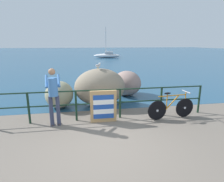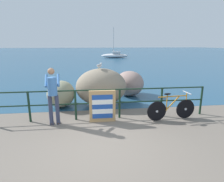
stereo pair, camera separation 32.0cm
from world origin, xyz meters
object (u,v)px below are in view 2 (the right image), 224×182
(bicycle, at_px, (172,108))
(seagull, at_px, (99,65))
(breakwater_boulder_main, at_px, (101,87))
(breakwater_boulder_right, at_px, (129,83))
(person_at_railing, at_px, (53,94))
(breakwater_boulder_left, at_px, (61,94))
(sailboat, at_px, (115,55))
(folded_deckchair_stack, at_px, (102,106))

(bicycle, height_order, seagull, seagull)
(breakwater_boulder_main, height_order, breakwater_boulder_right, breakwater_boulder_main)
(person_at_railing, distance_m, breakwater_boulder_right, 4.33)
(breakwater_boulder_left, height_order, sailboat, sailboat)
(breakwater_boulder_right, bearing_deg, breakwater_boulder_main, -138.48)
(bicycle, xyz_separation_m, breakwater_boulder_right, (-0.76, 3.14, 0.20))
(sailboat, bearing_deg, bicycle, 94.49)
(person_at_railing, bearing_deg, sailboat, -19.12)
(breakwater_boulder_main, bearing_deg, breakwater_boulder_left, -178.70)
(bicycle, distance_m, seagull, 3.15)
(bicycle, bearing_deg, breakwater_boulder_main, 134.01)
(bicycle, relative_size, seagull, 5.61)
(folded_deckchair_stack, height_order, seagull, seagull)
(breakwater_boulder_left, xyz_separation_m, sailboat, (5.44, 24.50, -0.10))
(breakwater_boulder_main, distance_m, breakwater_boulder_left, 1.63)
(bicycle, distance_m, person_at_railing, 3.84)
(breakwater_boulder_right, distance_m, seagull, 2.28)
(breakwater_boulder_main, height_order, breakwater_boulder_left, breakwater_boulder_main)
(breakwater_boulder_right, relative_size, sailboat, 0.30)
(breakwater_boulder_left, xyz_separation_m, breakwater_boulder_right, (3.05, 1.31, 0.07))
(bicycle, xyz_separation_m, breakwater_boulder_left, (-3.82, 1.83, 0.13))
(person_at_railing, distance_m, sailboat, 26.82)
(seagull, bearing_deg, breakwater_boulder_right, -7.70)
(folded_deckchair_stack, xyz_separation_m, seagull, (0.01, 1.69, 1.12))
(seagull, relative_size, sailboat, 0.06)
(breakwater_boulder_main, xyz_separation_m, breakwater_boulder_right, (1.44, 1.27, -0.16))
(bicycle, height_order, sailboat, sailboat)
(folded_deckchair_stack, height_order, breakwater_boulder_left, same)
(folded_deckchair_stack, relative_size, sailboat, 0.21)
(person_at_railing, bearing_deg, seagull, -49.00)
(seagull, bearing_deg, person_at_railing, 178.76)
(breakwater_boulder_main, bearing_deg, folded_deckchair_stack, -92.63)
(sailboat, bearing_deg, seagull, 88.99)
(breakwater_boulder_main, xyz_separation_m, seagull, (-0.07, -0.09, 0.89))
(folded_deckchair_stack, xyz_separation_m, breakwater_boulder_right, (1.52, 3.05, 0.07))
(breakwater_boulder_main, relative_size, breakwater_boulder_right, 1.38)
(folded_deckchair_stack, bearing_deg, seagull, 89.61)
(sailboat, bearing_deg, breakwater_boulder_main, 89.12)
(bicycle, xyz_separation_m, person_at_railing, (-3.79, 0.07, 0.60))
(breakwater_boulder_main, height_order, seagull, seagull)
(breakwater_boulder_main, bearing_deg, bicycle, -40.31)
(person_at_railing, bearing_deg, breakwater_boulder_right, -52.04)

